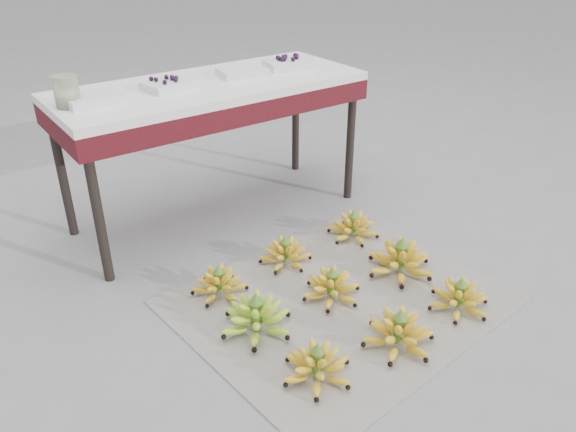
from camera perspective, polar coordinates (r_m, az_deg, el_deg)
ground at (r=2.37m, az=5.91°, el=-8.93°), size 60.00×60.00×0.00m
newspaper_mat at (r=2.39m, az=5.22°, el=-8.52°), size 1.34×1.15×0.01m
bunch_front_left at (r=2.01m, az=2.98°, el=-14.95°), size 0.29×0.29×0.15m
bunch_front_center at (r=2.16m, az=11.17°, el=-11.58°), size 0.31×0.31×0.17m
bunch_front_right at (r=2.40m, az=16.97°, el=-7.98°), size 0.29×0.29×0.15m
bunch_mid_left at (r=2.19m, az=-3.22°, el=-10.24°), size 0.32×0.32×0.17m
bunch_mid_center at (r=2.37m, az=4.46°, el=-7.21°), size 0.33×0.33×0.15m
bunch_mid_right at (r=2.56m, az=11.32°, el=-4.44°), size 0.38×0.38×0.18m
bunch_back_left at (r=2.40m, az=-6.99°, el=-6.87°), size 0.31×0.31×0.14m
bunch_back_center at (r=2.58m, az=-0.28°, el=-3.84°), size 0.29×0.29×0.14m
bunch_back_right at (r=2.80m, az=6.64°, el=-1.17°), size 0.28×0.28×0.15m
vendor_table at (r=2.81m, az=-7.78°, el=11.72°), size 1.50×0.60×0.72m
tray_far_left at (r=2.57m, az=-19.23°, el=11.15°), size 0.24×0.18×0.04m
tray_left at (r=2.70m, az=-12.00°, el=12.94°), size 0.25×0.20×0.06m
tray_right at (r=2.88m, az=-4.64°, el=14.38°), size 0.25×0.20×0.04m
tray_far_right at (r=3.03m, az=0.15°, el=15.20°), size 0.28×0.23×0.06m
glass_jar at (r=2.54m, az=-21.59°, el=11.68°), size 0.12×0.12×0.13m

